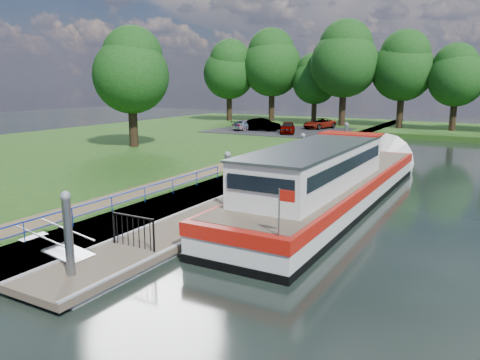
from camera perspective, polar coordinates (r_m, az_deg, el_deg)
The scene contains 17 objects.
ground at distance 15.43m, azimuth -18.32°, elevation -11.64°, with size 160.00×160.00×0.00m, color black.
riverbank at distance 38.06m, azimuth -20.03°, elevation 2.62°, with size 32.00×90.00×0.78m, color #1F4513.
bank_edge at distance 28.28m, azimuth 0.85°, elevation 0.38°, with size 1.10×90.00×0.78m, color #473D2D.
footpath at distance 23.58m, azimuth -11.34°, elevation -1.13°, with size 1.60×40.00×0.05m, color brown.
carpark at distance 52.34m, azimuth 4.84°, elevation 6.07°, with size 14.00×12.00×0.06m, color black.
blue_fence at distance 18.86m, azimuth -17.51°, elevation -3.10°, with size 0.04×18.04×0.72m.
pontoon at distance 25.44m, azimuth 3.73°, elevation -1.41°, with size 2.50×30.00×0.56m.
mooring_piles at distance 25.22m, azimuth 3.76°, elevation 1.02°, with size 0.30×27.30×3.55m.
gangway at distance 16.84m, azimuth -21.48°, elevation -7.60°, with size 2.58×1.00×0.92m.
gate_panel at distance 16.47m, azimuth -12.91°, elevation -5.57°, with size 1.85×0.05×1.15m.
barge at distance 24.06m, azimuth 11.61°, elevation -0.19°, with size 4.36×21.15×4.78m.
horizon_trees at distance 59.34m, azimuth 17.97°, elevation 13.13°, with size 54.38×10.03×12.87m.
bank_tree_a at distance 39.76m, azimuth -13.09°, elevation 12.99°, with size 6.12×6.12×9.72m.
car_a at distance 48.78m, azimuth 5.82°, elevation 6.39°, with size 1.44×3.59×1.22m, color #999999.
car_b at distance 51.40m, azimuth 2.69°, elevation 6.77°, with size 1.41×4.04×1.33m, color #999999.
car_c at distance 52.26m, azimuth 0.74°, elevation 6.73°, with size 1.52×3.73×1.08m, color #999999.
car_d at distance 54.39m, azimuth 9.64°, elevation 6.81°, with size 1.95×4.24×1.18m, color #999999.
Camera 1 is at (10.73, -9.33, 5.98)m, focal length 35.00 mm.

